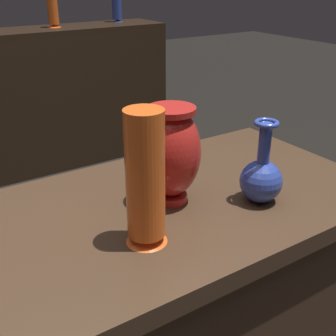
{
  "coord_description": "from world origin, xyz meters",
  "views": [
    {
      "loc": [
        -0.54,
        -0.85,
        1.36
      ],
      "look_at": [
        0.01,
        -0.0,
        0.9
      ],
      "focal_mm": 46.64,
      "sensor_mm": 36.0,
      "label": 1
    }
  ],
  "objects": [
    {
      "name": "shelf_vase_far_right",
      "position": [
        1.04,
        2.27,
        1.12
      ],
      "size": [
        0.08,
        0.08,
        0.27
      ],
      "color": "#2D429E",
      "rests_on": "back_display_shelf"
    },
    {
      "name": "shelf_vase_right",
      "position": [
        0.52,
        2.21,
        1.11
      ],
      "size": [
        0.09,
        0.09,
        0.26
      ],
      "color": "#E55B1E",
      "rests_on": "back_display_shelf"
    },
    {
      "name": "vase_centerpiece",
      "position": [
        0.02,
        -0.0,
        0.94
      ],
      "size": [
        0.15,
        0.15,
        0.26
      ],
      "color": "red",
      "rests_on": "display_plinth"
    },
    {
      "name": "vase_right_accent",
      "position": [
        -0.13,
        -0.13,
        0.95
      ],
      "size": [
        0.09,
        0.09,
        0.31
      ],
      "color": "#E55B1E",
      "rests_on": "display_plinth"
    },
    {
      "name": "display_plinth",
      "position": [
        0.0,
        0.0,
        0.4
      ],
      "size": [
        1.2,
        0.64,
        0.8
      ],
      "color": "#422D1E",
      "rests_on": "ground_plane"
    },
    {
      "name": "vase_left_accent",
      "position": [
        0.22,
        -0.13,
        0.87
      ],
      "size": [
        0.11,
        0.11,
        0.22
      ],
      "color": "#2D429E",
      "rests_on": "display_plinth"
    }
  ]
}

